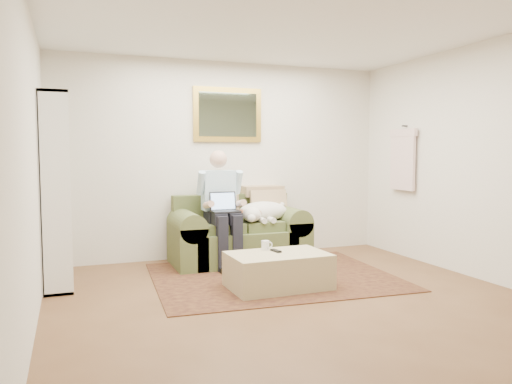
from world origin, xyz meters
TOP-DOWN VIEW (x-y plane):
  - room_shell at (0.00, 0.35)m, footprint 4.51×5.00m
  - rug at (0.15, 1.17)m, footprint 2.75×2.25m
  - sofa at (0.03, 2.04)m, footprint 1.70×0.86m
  - seated_man at (-0.22, 1.88)m, footprint 0.56×0.80m
  - laptop at (-0.22, 1.82)m, footprint 0.33×0.26m
  - sleeping_dog at (0.33, 1.95)m, footprint 0.70×0.44m
  - ottoman at (0.02, 0.72)m, footprint 1.02×0.66m
  - coffee_mug at (-0.04, 0.93)m, footprint 0.08×0.08m
  - tv_remote at (0.03, 0.80)m, footprint 0.07×0.16m
  - bookshelf at (-2.10, 1.60)m, footprint 0.28×0.80m
  - wall_mirror at (0.03, 2.47)m, footprint 0.94×0.04m
  - hanging_shirt at (2.19, 1.60)m, footprint 0.06×0.52m

SIDE VIEW (x-z plane):
  - rug at x=0.15m, z-range 0.00..0.01m
  - ottoman at x=0.02m, z-range 0.00..0.37m
  - sofa at x=0.03m, z-range -0.22..0.80m
  - tv_remote at x=0.03m, z-range 0.37..0.39m
  - coffee_mug at x=-0.04m, z-range 0.37..0.47m
  - sleeping_dog at x=0.33m, z-range 0.52..0.78m
  - seated_man at x=-0.22m, z-range 0.00..1.43m
  - laptop at x=-0.22m, z-range 0.63..0.87m
  - bookshelf at x=-2.10m, z-range 0.00..2.00m
  - room_shell at x=0.00m, z-range 0.00..2.61m
  - hanging_shirt at x=2.19m, z-range 0.90..1.80m
  - wall_mirror at x=0.03m, z-range 1.54..2.26m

